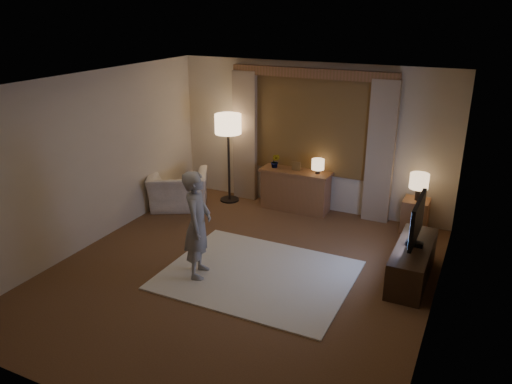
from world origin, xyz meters
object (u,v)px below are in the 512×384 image
Objects in this scene: sideboard at (295,191)px; armchair at (178,190)px; tv_stand at (412,262)px; side_table at (415,216)px; person at (198,225)px.

sideboard is 2.12m from armchair.
armchair reaches higher than tv_stand.
tv_stand is at bearing -82.11° from side_table.
person is (1.64, -1.93, 0.43)m from armchair.
armchair reaches higher than side_table.
sideboard is 0.86× the size of tv_stand.
sideboard is at bearing 145.15° from tv_stand.
tv_stand is at bearing 141.36° from armchair.
person is at bearing -156.26° from tv_stand.
armchair is at bearing -156.84° from sideboard.
sideboard is 1.17× the size of armchair.
person reaches higher than sideboard.
person is (-0.31, -2.77, 0.41)m from sideboard.
person reaches higher than tv_stand.
tv_stand is (4.27, -0.78, -0.08)m from armchair.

